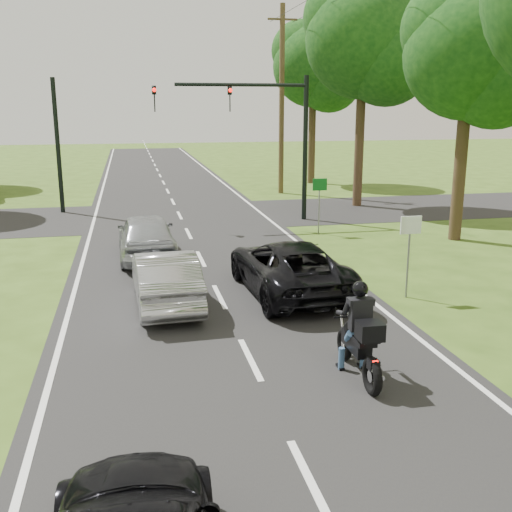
% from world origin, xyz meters
% --- Properties ---
extents(ground, '(140.00, 140.00, 0.00)m').
position_xyz_m(ground, '(0.00, 0.00, 0.00)').
color(ground, '#324B15').
rests_on(ground, ground).
extents(road, '(8.00, 100.00, 0.01)m').
position_xyz_m(road, '(0.00, 10.00, 0.01)').
color(road, black).
rests_on(road, ground).
extents(cross_road, '(60.00, 7.00, 0.01)m').
position_xyz_m(cross_road, '(0.00, 16.00, 0.01)').
color(cross_road, black).
rests_on(cross_road, ground).
extents(motorcycle_rider, '(0.60, 2.11, 1.82)m').
position_xyz_m(motorcycle_rider, '(1.77, -1.15, 0.71)').
color(motorcycle_rider, black).
rests_on(motorcycle_rider, ground).
extents(dark_suv, '(2.57, 5.11, 1.39)m').
position_xyz_m(dark_suv, '(1.84, 4.00, 0.71)').
color(dark_suv, black).
rests_on(dark_suv, road).
extents(silver_sedan, '(1.61, 4.17, 1.36)m').
position_xyz_m(silver_sedan, '(-1.39, 3.67, 0.69)').
color(silver_sedan, '#ABACB0').
rests_on(silver_sedan, road).
extents(silver_suv, '(1.85, 4.41, 1.49)m').
position_xyz_m(silver_suv, '(-1.68, 8.41, 0.76)').
color(silver_suv, '#A7ABAF').
rests_on(silver_suv, road).
extents(traffic_signal, '(6.38, 0.44, 6.00)m').
position_xyz_m(traffic_signal, '(3.34, 14.00, 4.14)').
color(traffic_signal, black).
rests_on(traffic_signal, ground).
extents(signal_pole_far, '(0.20, 0.20, 6.00)m').
position_xyz_m(signal_pole_far, '(-5.20, 18.00, 3.00)').
color(signal_pole_far, black).
rests_on(signal_pole_far, ground).
extents(utility_pole_far, '(1.60, 0.28, 10.00)m').
position_xyz_m(utility_pole_far, '(6.20, 22.00, 5.08)').
color(utility_pole_far, brown).
rests_on(utility_pole_far, ground).
extents(sign_white, '(0.55, 0.07, 2.12)m').
position_xyz_m(sign_white, '(4.70, 2.98, 1.60)').
color(sign_white, slate).
rests_on(sign_white, ground).
extents(sign_green, '(0.55, 0.07, 2.12)m').
position_xyz_m(sign_green, '(4.90, 10.98, 1.60)').
color(sign_green, slate).
rests_on(sign_green, ground).
extents(tree_row_c, '(4.80, 4.65, 8.76)m').
position_xyz_m(tree_row_c, '(9.75, 8.80, 6.23)').
color(tree_row_c, '#332316').
rests_on(tree_row_c, ground).
extents(tree_row_d, '(5.76, 5.58, 10.45)m').
position_xyz_m(tree_row_d, '(9.10, 16.76, 7.43)').
color(tree_row_d, '#332316').
rests_on(tree_row_d, ground).
extents(tree_row_e, '(5.28, 5.12, 9.61)m').
position_xyz_m(tree_row_e, '(9.48, 25.78, 6.83)').
color(tree_row_e, '#332316').
rests_on(tree_row_e, ground).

